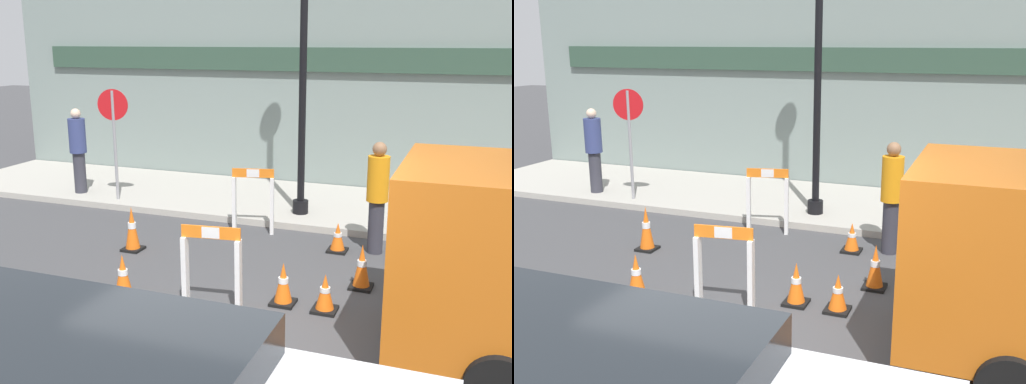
# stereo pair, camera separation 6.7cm
# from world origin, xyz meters

# --- Properties ---
(ground_plane) EXTENTS (60.00, 60.00, 0.00)m
(ground_plane) POSITION_xyz_m (0.00, 0.00, 0.00)
(ground_plane) COLOR #424244
(sidewalk_slab) EXTENTS (18.00, 3.06, 0.12)m
(sidewalk_slab) POSITION_xyz_m (0.00, 6.03, 0.06)
(sidewalk_slab) COLOR #ADA89E
(sidewalk_slab) RESTS_ON ground_plane
(storefront_facade) EXTENTS (18.00, 0.22, 5.50)m
(storefront_facade) POSITION_xyz_m (0.00, 7.64, 2.75)
(storefront_facade) COLOR gray
(storefront_facade) RESTS_ON ground_plane
(streetlamp_post) EXTENTS (0.44, 0.44, 5.69)m
(streetlamp_post) POSITION_xyz_m (-0.98, 5.18, 3.75)
(streetlamp_post) COLOR black
(streetlamp_post) RESTS_ON sidewalk_slab
(stop_sign) EXTENTS (0.59, 0.17, 2.18)m
(stop_sign) POSITION_xyz_m (-4.67, 4.86, 1.58)
(stop_sign) COLOR gray
(stop_sign) RESTS_ON sidewalk_slab
(barricade_0) EXTENTS (0.73, 0.23, 1.09)m
(barricade_0) POSITION_xyz_m (-0.88, 1.08, 0.57)
(barricade_0) COLOR white
(barricade_0) RESTS_ON ground_plane
(barricade_1) EXTENTS (0.72, 0.29, 1.12)m
(barricade_1) POSITION_xyz_m (-1.51, 4.12, 0.59)
(barricade_1) COLOR white
(barricade_1) RESTS_ON ground_plane
(traffic_cone_0) EXTENTS (0.30, 0.30, 0.55)m
(traffic_cone_0) POSITION_xyz_m (-0.15, 1.60, 0.26)
(traffic_cone_0) COLOR black
(traffic_cone_0) RESTS_ON ground_plane
(traffic_cone_1) EXTENTS (0.30, 0.30, 0.57)m
(traffic_cone_1) POSITION_xyz_m (-2.15, 1.11, 0.27)
(traffic_cone_1) COLOR black
(traffic_cone_1) RESTS_ON ground_plane
(traffic_cone_2) EXTENTS (0.30, 0.30, 0.48)m
(traffic_cone_2) POSITION_xyz_m (0.38, 1.59, 0.23)
(traffic_cone_2) COLOR black
(traffic_cone_2) RESTS_ON ground_plane
(traffic_cone_3) EXTENTS (0.30, 0.30, 0.47)m
(traffic_cone_3) POSITION_xyz_m (0.05, 3.72, 0.22)
(traffic_cone_3) COLOR black
(traffic_cone_3) RESTS_ON ground_plane
(traffic_cone_4) EXTENTS (0.30, 0.30, 0.71)m
(traffic_cone_4) POSITION_xyz_m (-2.97, 2.66, 0.34)
(traffic_cone_4) COLOR black
(traffic_cone_4) RESTS_ON ground_plane
(traffic_cone_5) EXTENTS (0.30, 0.30, 0.61)m
(traffic_cone_5) POSITION_xyz_m (0.67, 2.44, 0.29)
(traffic_cone_5) COLOR black
(traffic_cone_5) RESTS_ON ground_plane
(person_worker) EXTENTS (0.46, 0.46, 1.74)m
(person_worker) POSITION_xyz_m (0.60, 3.88, 0.94)
(person_worker) COLOR #33333D
(person_worker) RESTS_ON ground_plane
(person_pedestrian) EXTENTS (0.43, 0.43, 1.74)m
(person_pedestrian) POSITION_xyz_m (-5.70, 5.06, 1.06)
(person_pedestrian) COLOR #33333D
(person_pedestrian) RESTS_ON sidewalk_slab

